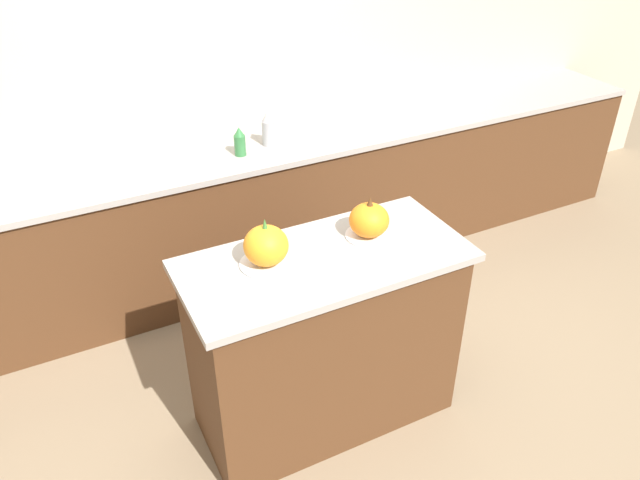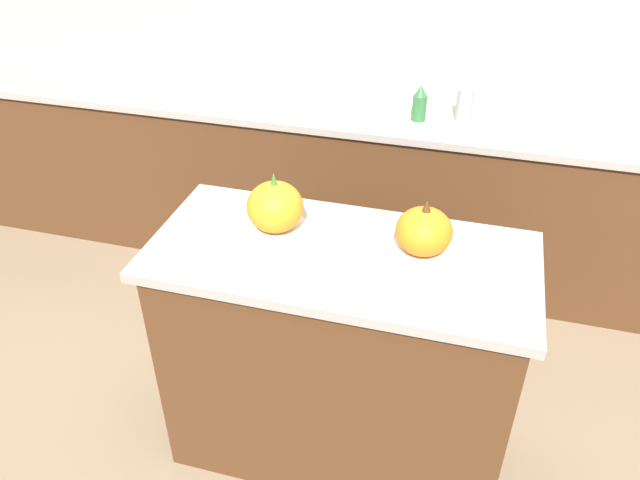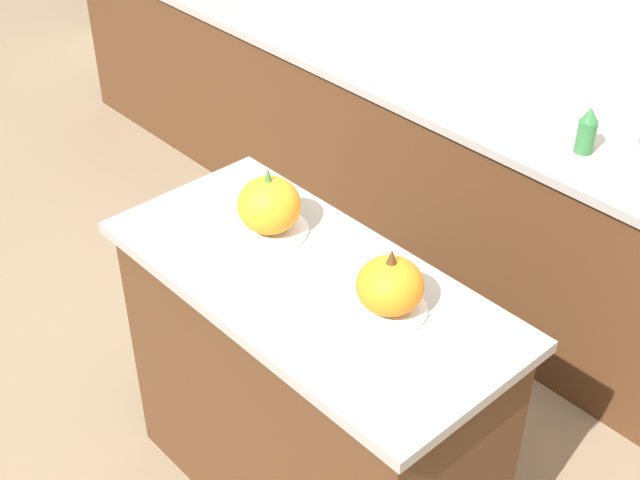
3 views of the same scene
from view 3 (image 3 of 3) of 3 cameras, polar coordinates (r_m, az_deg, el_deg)
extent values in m
cube|color=#4C2D19|center=(2.80, -0.67, -10.29)|extent=(1.19, 0.52, 0.91)
cube|color=gray|center=(2.48, -0.75, -2.71)|extent=(1.25, 0.58, 0.03)
cube|color=#4C2D19|center=(3.60, 14.85, -0.08)|extent=(6.00, 0.56, 0.87)
cube|color=gray|center=(3.36, 16.01, 6.14)|extent=(6.00, 0.60, 0.03)
cylinder|color=silver|center=(2.65, -3.21, 0.64)|extent=(0.23, 0.23, 0.01)
ellipsoid|color=orange|center=(2.60, -3.27, 2.24)|extent=(0.19, 0.19, 0.17)
cone|color=#38702D|center=(2.54, -3.35, 4.18)|extent=(0.02, 0.02, 0.05)
cylinder|color=silver|center=(2.37, 4.42, -4.44)|extent=(0.21, 0.21, 0.01)
ellipsoid|color=orange|center=(2.31, 4.51, -2.94)|extent=(0.18, 0.18, 0.15)
cone|color=#4C2D14|center=(2.26, 4.62, -1.09)|extent=(0.03, 0.03, 0.04)
cylinder|color=#2D6B38|center=(3.24, 16.65, 6.38)|extent=(0.07, 0.07, 0.12)
cone|color=#2D6B38|center=(3.20, 16.91, 7.71)|extent=(0.06, 0.06, 0.05)
camera|label=1|loc=(2.55, -62.06, 17.52)|focal=35.00mm
camera|label=2|loc=(1.19, -53.48, 2.06)|focal=35.00mm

